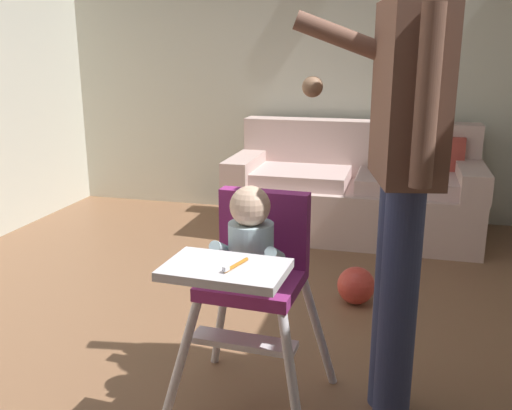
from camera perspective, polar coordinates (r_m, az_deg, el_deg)
name	(u,v)px	position (r m, az deg, el deg)	size (l,w,h in m)	color
ground	(181,374)	(2.76, -7.63, -16.64)	(5.74, 6.99, 0.10)	brown
wall_far	(296,60)	(4.96, 4.08, 14.50)	(4.94, 0.06, 2.66)	silver
couch	(354,192)	(4.50, 9.94, 1.34)	(1.90, 0.86, 0.86)	beige
high_chair	(252,261)	(2.13, -0.37, -5.69)	(0.64, 0.75, 0.94)	white
adult_standing	(403,168)	(2.08, 14.68, 3.63)	(0.58, 0.50, 1.76)	navy
toy_ball	(356,285)	(3.30, 10.12, -8.04)	(0.22, 0.22, 0.22)	#D13D33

